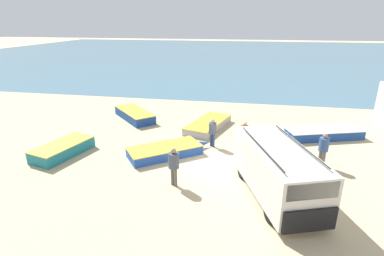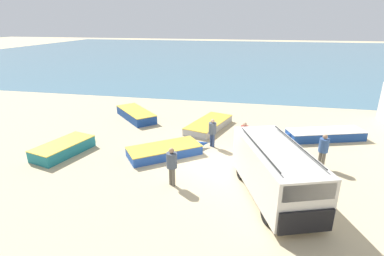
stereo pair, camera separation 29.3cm
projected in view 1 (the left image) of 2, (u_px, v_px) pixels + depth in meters
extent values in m
plane|color=tan|center=(214.00, 163.00, 15.15)|extent=(200.00, 200.00, 0.00)
cube|color=#477084|center=(243.00, 54.00, 63.17)|extent=(120.00, 80.00, 0.01)
cube|color=beige|center=(277.00, 169.00, 12.04)|extent=(3.67, 5.60, 1.86)
cube|color=black|center=(310.00, 221.00, 9.74)|extent=(1.80, 0.72, 0.84)
cube|color=#1E232D|center=(313.00, 191.00, 9.45)|extent=(1.71, 0.66, 0.59)
cylinder|color=black|center=(316.00, 208.00, 10.94)|extent=(0.46, 0.80, 0.77)
cylinder|color=black|center=(270.00, 212.00, 10.69)|extent=(0.46, 0.80, 0.77)
cylinder|color=black|center=(279.00, 167.00, 13.95)|extent=(0.46, 0.80, 0.77)
cylinder|color=black|center=(242.00, 170.00, 13.69)|extent=(0.46, 0.80, 0.77)
cylinder|color=black|center=(299.00, 144.00, 11.79)|extent=(1.48, 4.05, 0.05)
cylinder|color=black|center=(260.00, 146.00, 11.56)|extent=(1.48, 4.05, 0.05)
cube|color=navy|center=(324.00, 134.00, 18.32)|extent=(4.74, 2.72, 0.53)
cone|color=navy|center=(281.00, 136.00, 17.98)|extent=(1.11, 0.79, 0.50)
cube|color=silver|center=(324.00, 131.00, 18.25)|extent=(0.58, 1.25, 0.05)
cube|color=silver|center=(325.00, 130.00, 18.22)|extent=(4.79, 2.75, 0.04)
cube|color=#234CA3|center=(165.00, 151.00, 15.99)|extent=(4.01, 3.59, 0.47)
cone|color=#234CA3|center=(203.00, 144.00, 16.96)|extent=(0.94, 0.86, 0.45)
cube|color=gold|center=(165.00, 148.00, 15.93)|extent=(1.06, 1.31, 0.05)
cube|color=gold|center=(165.00, 147.00, 15.91)|extent=(4.05, 3.62, 0.04)
cube|color=#ADA89E|center=(208.00, 125.00, 20.01)|extent=(2.82, 4.43, 0.45)
cone|color=#ADA89E|center=(223.00, 115.00, 22.10)|extent=(0.68, 0.99, 0.43)
cube|color=gold|center=(208.00, 123.00, 19.95)|extent=(1.53, 0.65, 0.05)
cube|color=gold|center=(208.00, 121.00, 19.93)|extent=(2.85, 4.48, 0.04)
cube|color=#1E757F|center=(63.00, 150.00, 16.04)|extent=(2.30, 3.50, 0.60)
cone|color=#1E757F|center=(89.00, 137.00, 17.70)|extent=(0.73, 0.83, 0.57)
cube|color=gold|center=(62.00, 146.00, 15.97)|extent=(1.40, 0.56, 0.05)
cube|color=gold|center=(62.00, 144.00, 15.94)|extent=(2.32, 3.53, 0.04)
cube|color=navy|center=(135.00, 115.00, 21.84)|extent=(3.87, 3.91, 0.60)
cone|color=navy|center=(122.00, 107.00, 23.75)|extent=(1.03, 1.03, 0.57)
cube|color=gold|center=(134.00, 112.00, 21.76)|extent=(1.12, 1.10, 0.05)
cube|color=gold|center=(134.00, 111.00, 21.73)|extent=(3.91, 3.95, 0.04)
cylinder|color=navy|center=(213.00, 140.00, 17.01)|extent=(0.15, 0.15, 0.80)
cylinder|color=navy|center=(211.00, 139.00, 17.12)|extent=(0.15, 0.15, 0.80)
cylinder|color=#424C5B|center=(213.00, 128.00, 16.82)|extent=(0.44, 0.44, 0.64)
sphere|color=tan|center=(213.00, 121.00, 16.67)|extent=(0.22, 0.22, 0.22)
cylinder|color=#38383D|center=(245.00, 143.00, 16.57)|extent=(0.15, 0.15, 0.81)
cylinder|color=#38383D|center=(242.00, 143.00, 16.56)|extent=(0.15, 0.15, 0.81)
cylinder|color=#993833|center=(244.00, 131.00, 16.32)|extent=(0.44, 0.44, 0.64)
sphere|color=tan|center=(245.00, 124.00, 16.17)|extent=(0.22, 0.22, 0.22)
cylinder|color=#5B564C|center=(173.00, 176.00, 13.10)|extent=(0.16, 0.16, 0.86)
cylinder|color=#5B564C|center=(175.00, 177.00, 12.98)|extent=(0.16, 0.16, 0.86)
cylinder|color=#424C5B|center=(174.00, 160.00, 12.78)|extent=(0.46, 0.46, 0.68)
sphere|color=tan|center=(173.00, 151.00, 12.62)|extent=(0.23, 0.23, 0.23)
cylinder|color=#5B564C|center=(320.00, 158.00, 14.78)|extent=(0.16, 0.16, 0.85)
cylinder|color=#5B564C|center=(323.00, 159.00, 14.66)|extent=(0.16, 0.16, 0.85)
cylinder|color=#335189|center=(324.00, 144.00, 14.46)|extent=(0.46, 0.46, 0.67)
sphere|color=tan|center=(325.00, 136.00, 14.31)|extent=(0.23, 0.23, 0.23)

